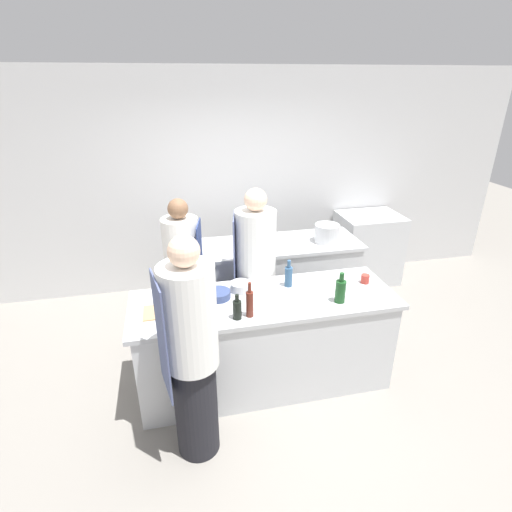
# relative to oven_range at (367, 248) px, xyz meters

# --- Properties ---
(ground_plane) EXTENTS (16.00, 16.00, 0.00)m
(ground_plane) POSITION_rel_oven_range_xyz_m (-1.91, -1.75, -0.48)
(ground_plane) COLOR gray
(wall_back) EXTENTS (8.00, 0.06, 2.80)m
(wall_back) POSITION_rel_oven_range_xyz_m (-1.91, 0.38, 0.92)
(wall_back) COLOR silver
(wall_back) RESTS_ON ground_plane
(prep_counter) EXTENTS (2.32, 0.78, 0.90)m
(prep_counter) POSITION_rel_oven_range_xyz_m (-1.91, -1.75, -0.02)
(prep_counter) COLOR silver
(prep_counter) RESTS_ON ground_plane
(pass_counter) EXTENTS (2.19, 0.71, 0.90)m
(pass_counter) POSITION_rel_oven_range_xyz_m (-1.59, -0.56, -0.02)
(pass_counter) COLOR silver
(pass_counter) RESTS_ON ground_plane
(oven_range) EXTENTS (0.81, 0.66, 0.95)m
(oven_range) POSITION_rel_oven_range_xyz_m (0.00, 0.00, 0.00)
(oven_range) COLOR silver
(oven_range) RESTS_ON ground_plane
(chef_at_prep_near) EXTENTS (0.42, 0.40, 1.78)m
(chef_at_prep_near) POSITION_rel_oven_range_xyz_m (-2.59, -2.38, 0.41)
(chef_at_prep_near) COLOR black
(chef_at_prep_near) RESTS_ON ground_plane
(chef_at_stove) EXTENTS (0.39, 0.37, 1.64)m
(chef_at_stove) POSITION_rel_oven_range_xyz_m (-2.57, -1.04, 0.34)
(chef_at_stove) COLOR black
(chef_at_stove) RESTS_ON ground_plane
(chef_at_pass_far) EXTENTS (0.44, 0.43, 1.73)m
(chef_at_pass_far) POSITION_rel_oven_range_xyz_m (-1.87, -1.18, 0.38)
(chef_at_pass_far) COLOR black
(chef_at_pass_far) RESTS_ON ground_plane
(bottle_olive_oil) EXTENTS (0.06, 0.06, 0.30)m
(bottle_olive_oil) POSITION_rel_oven_range_xyz_m (-2.10, -2.00, 0.54)
(bottle_olive_oil) COLOR #5B2319
(bottle_olive_oil) RESTS_ON prep_counter
(bottle_vinegar) EXTENTS (0.07, 0.07, 0.26)m
(bottle_vinegar) POSITION_rel_oven_range_xyz_m (-1.65, -1.57, 0.53)
(bottle_vinegar) COLOR #2D5175
(bottle_vinegar) RESTS_ON prep_counter
(bottle_wine) EXTENTS (0.09, 0.09, 0.27)m
(bottle_wine) POSITION_rel_oven_range_xyz_m (-1.30, -1.94, 0.53)
(bottle_wine) COLOR #19471E
(bottle_wine) RESTS_ON prep_counter
(bottle_cooking_oil) EXTENTS (0.07, 0.07, 0.22)m
(bottle_cooking_oil) POSITION_rel_oven_range_xyz_m (-2.20, -2.01, 0.51)
(bottle_cooking_oil) COLOR black
(bottle_cooking_oil) RESTS_ON prep_counter
(bowl_mixing_large) EXTENTS (0.19, 0.19, 0.08)m
(bowl_mixing_large) POSITION_rel_oven_range_xyz_m (-2.09, -1.57, 0.46)
(bowl_mixing_large) COLOR #B7BABC
(bowl_mixing_large) RESTS_ON prep_counter
(bowl_prep_small) EXTENTS (0.22, 0.22, 0.07)m
(bowl_prep_small) POSITION_rel_oven_range_xyz_m (-2.31, -1.65, 0.46)
(bowl_prep_small) COLOR navy
(bowl_prep_small) RESTS_ON prep_counter
(cup) EXTENTS (0.08, 0.08, 0.08)m
(cup) POSITION_rel_oven_range_xyz_m (-0.93, -1.68, 0.47)
(cup) COLOR #B2382D
(cup) RESTS_ON prep_counter
(cutting_board) EXTENTS (0.30, 0.23, 0.01)m
(cutting_board) POSITION_rel_oven_range_xyz_m (-2.79, -1.78, 0.43)
(cutting_board) COLOR tan
(cutting_board) RESTS_ON prep_counter
(stockpot) EXTENTS (0.29, 0.29, 0.21)m
(stockpot) POSITION_rel_oven_range_xyz_m (-0.90, -0.63, 0.53)
(stockpot) COLOR silver
(stockpot) RESTS_ON pass_counter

